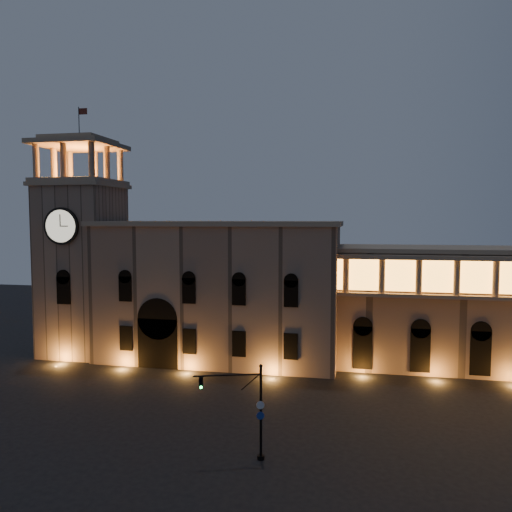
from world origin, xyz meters
name	(u,v)px	position (x,y,z in m)	size (l,w,h in m)	color
ground	(174,429)	(0.00, 0.00, 0.00)	(160.00, 160.00, 0.00)	black
government_building	(219,290)	(-2.08, 21.93, 8.77)	(30.80, 12.80, 17.60)	#8A6E5A
clock_tower	(82,260)	(-20.50, 20.98, 12.50)	(9.80, 9.80, 32.40)	#8A6E5A
colonnade_wing	(500,308)	(32.00, 23.92, 7.33)	(40.60, 11.50, 14.50)	#856855
traffic_light	(249,410)	(7.45, -4.12, 3.79)	(5.06, 1.83, 7.22)	black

